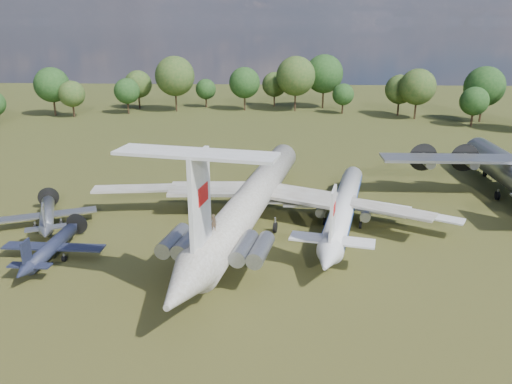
# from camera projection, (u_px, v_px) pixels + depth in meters

# --- Properties ---
(ground) EXTENTS (300.00, 300.00, 0.00)m
(ground) POSITION_uv_depth(u_px,v_px,m) (215.00, 229.00, 61.36)
(ground) COLOR #233A13
(ground) RESTS_ON ground
(il62_airliner) EXTENTS (53.04, 63.32, 5.51)m
(il62_airliner) POSITION_uv_depth(u_px,v_px,m) (253.00, 203.00, 62.07)
(il62_airliner) COLOR silver
(il62_airliner) RESTS_ON ground
(tu104_jet) EXTENTS (35.62, 42.77, 3.76)m
(tu104_jet) POSITION_uv_depth(u_px,v_px,m) (344.00, 210.00, 62.13)
(tu104_jet) COLOR silver
(tu104_jet) RESTS_ON ground
(small_prop_west) EXTENTS (11.27, 15.12, 2.18)m
(small_prop_west) POSITION_uv_depth(u_px,v_px,m) (52.00, 250.00, 52.98)
(small_prop_west) COLOR black
(small_prop_west) RESTS_ON ground
(small_prop_northwest) EXTENTS (17.02, 19.27, 2.34)m
(small_prop_northwest) POSITION_uv_depth(u_px,v_px,m) (47.00, 218.00, 61.58)
(small_prop_northwest) COLOR #A2A4A9
(small_prop_northwest) RESTS_ON ground
(person_on_il62) EXTENTS (0.68, 0.56, 1.62)m
(person_on_il62) POSITION_uv_depth(u_px,v_px,m) (214.00, 222.00, 46.73)
(person_on_il62) COLOR #876444
(person_on_il62) RESTS_ON il62_airliner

